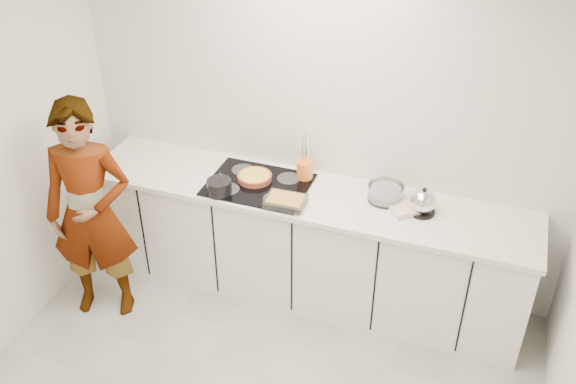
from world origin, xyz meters
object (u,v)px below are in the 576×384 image
(saucepan, at_px, (219,186))
(baking_dish, at_px, (286,201))
(hob, at_px, (259,185))
(tart_dish, at_px, (255,177))
(mixing_bowl, at_px, (385,193))
(kettle, at_px, (423,202))
(cook, at_px, (91,214))
(utensil_crock, at_px, (305,170))

(saucepan, xyz_separation_m, baking_dish, (0.49, 0.02, -0.02))
(hob, distance_m, tart_dish, 0.07)
(mixing_bowl, xyz_separation_m, kettle, (0.27, -0.07, 0.03))
(baking_dish, bearing_deg, tart_dish, 145.23)
(baking_dish, bearing_deg, saucepan, -178.00)
(tart_dish, xyz_separation_m, cook, (-0.95, -0.67, -0.10))
(utensil_crock, bearing_deg, saucepan, -142.24)
(hob, distance_m, kettle, 1.16)
(hob, xyz_separation_m, baking_dish, (0.27, -0.18, 0.04))
(saucepan, relative_size, baking_dish, 0.82)
(mixing_bowl, bearing_deg, kettle, -15.15)
(utensil_crock, bearing_deg, kettle, -8.98)
(baking_dish, xyz_separation_m, cook, (-1.27, -0.45, -0.11))
(cook, bearing_deg, tart_dish, 17.27)
(kettle, height_order, utensil_crock, kettle)
(tart_dish, distance_m, mixing_bowl, 0.95)
(mixing_bowl, height_order, utensil_crock, utensil_crock)
(baking_dish, relative_size, kettle, 1.20)
(kettle, distance_m, utensil_crock, 0.89)
(kettle, bearing_deg, cook, -162.34)
(kettle, bearing_deg, utensil_crock, 171.02)
(hob, bearing_deg, baking_dish, -33.34)
(tart_dish, bearing_deg, utensil_crock, 24.35)
(hob, distance_m, mixing_bowl, 0.90)
(saucepan, height_order, utensil_crock, saucepan)
(hob, bearing_deg, saucepan, -137.82)
(baking_dish, distance_m, mixing_bowl, 0.69)
(hob, relative_size, mixing_bowl, 2.73)
(hob, relative_size, baking_dish, 2.62)
(mixing_bowl, relative_size, kettle, 1.15)
(baking_dish, distance_m, utensil_crock, 0.37)
(saucepan, distance_m, kettle, 1.40)
(baking_dish, bearing_deg, kettle, 14.67)
(hob, xyz_separation_m, kettle, (1.16, 0.05, 0.08))
(tart_dish, distance_m, kettle, 1.21)
(cook, bearing_deg, baking_dish, 1.56)
(utensil_crock, height_order, cook, cook)
(cook, bearing_deg, saucepan, 11.12)
(tart_dish, bearing_deg, hob, -42.21)
(mixing_bowl, bearing_deg, cook, -158.13)
(mixing_bowl, relative_size, cook, 0.16)
(tart_dish, bearing_deg, saucepan, -125.41)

